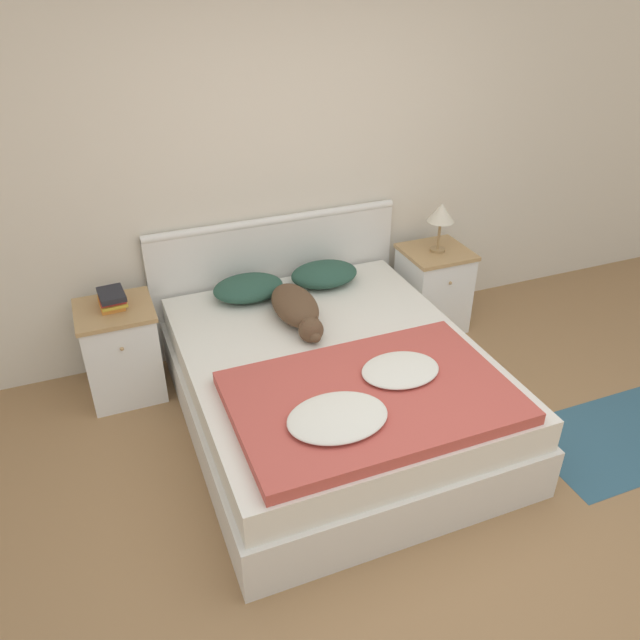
{
  "coord_description": "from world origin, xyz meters",
  "views": [
    {
      "loc": [
        -1.34,
        -1.79,
        2.56
      ],
      "look_at": [
        -0.15,
        1.21,
        0.61
      ],
      "focal_mm": 35.0,
      "sensor_mm": 36.0,
      "label": 1
    }
  ],
  "objects_px": {
    "nightstand_right": "(433,289)",
    "pillow_right": "(324,274)",
    "book_stack": "(112,299)",
    "nightstand_left": "(122,351)",
    "dog": "(297,308)",
    "pillow_left": "(248,288)",
    "bed": "(333,387)",
    "table_lamp": "(441,215)"
  },
  "relations": [
    {
      "from": "pillow_right",
      "to": "dog",
      "type": "xyz_separation_m",
      "value": [
        -0.35,
        -0.4,
        0.02
      ]
    },
    {
      "from": "pillow_right",
      "to": "dog",
      "type": "relative_size",
      "value": 0.67
    },
    {
      "from": "nightstand_right",
      "to": "pillow_left",
      "type": "relative_size",
      "value": 1.34
    },
    {
      "from": "dog",
      "to": "table_lamp",
      "type": "relative_size",
      "value": 1.97
    },
    {
      "from": "nightstand_right",
      "to": "pillow_right",
      "type": "relative_size",
      "value": 1.34
    },
    {
      "from": "nightstand_right",
      "to": "pillow_right",
      "type": "height_order",
      "value": "pillow_right"
    },
    {
      "from": "bed",
      "to": "nightstand_right",
      "type": "bearing_deg",
      "value": 33.92
    },
    {
      "from": "nightstand_right",
      "to": "table_lamp",
      "type": "distance_m",
      "value": 0.6
    },
    {
      "from": "pillow_right",
      "to": "nightstand_left",
      "type": "bearing_deg",
      "value": -178.22
    },
    {
      "from": "pillow_right",
      "to": "dog",
      "type": "height_order",
      "value": "dog"
    },
    {
      "from": "dog",
      "to": "book_stack",
      "type": "height_order",
      "value": "book_stack"
    },
    {
      "from": "nightstand_right",
      "to": "table_lamp",
      "type": "xyz_separation_m",
      "value": [
        -0.0,
        -0.01,
        0.6
      ]
    },
    {
      "from": "nightstand_right",
      "to": "book_stack",
      "type": "height_order",
      "value": "book_stack"
    },
    {
      "from": "nightstand_right",
      "to": "book_stack",
      "type": "distance_m",
      "value": 2.32
    },
    {
      "from": "bed",
      "to": "nightstand_left",
      "type": "bearing_deg",
      "value": 146.08
    },
    {
      "from": "nightstand_left",
      "to": "table_lamp",
      "type": "height_order",
      "value": "table_lamp"
    },
    {
      "from": "bed",
      "to": "table_lamp",
      "type": "bearing_deg",
      "value": 33.58
    },
    {
      "from": "nightstand_left",
      "to": "dog",
      "type": "xyz_separation_m",
      "value": [
        1.07,
        -0.36,
        0.28
      ]
    },
    {
      "from": "pillow_left",
      "to": "book_stack",
      "type": "height_order",
      "value": "book_stack"
    },
    {
      "from": "bed",
      "to": "dog",
      "type": "bearing_deg",
      "value": 100.29
    },
    {
      "from": "table_lamp",
      "to": "bed",
      "type": "bearing_deg",
      "value": -146.42
    },
    {
      "from": "dog",
      "to": "pillow_left",
      "type": "bearing_deg",
      "value": 116.37
    },
    {
      "from": "table_lamp",
      "to": "pillow_right",
      "type": "bearing_deg",
      "value": 176.46
    },
    {
      "from": "nightstand_right",
      "to": "pillow_left",
      "type": "xyz_separation_m",
      "value": [
        -1.42,
        0.04,
        0.27
      ]
    },
    {
      "from": "nightstand_left",
      "to": "nightstand_right",
      "type": "xyz_separation_m",
      "value": [
        2.29,
        0.0,
        0.0
      ]
    },
    {
      "from": "bed",
      "to": "dog",
      "type": "xyz_separation_m",
      "value": [
        -0.07,
        0.41,
        0.35
      ]
    },
    {
      "from": "nightstand_left",
      "to": "pillow_right",
      "type": "bearing_deg",
      "value": 1.78
    },
    {
      "from": "nightstand_right",
      "to": "book_stack",
      "type": "relative_size",
      "value": 2.86
    },
    {
      "from": "book_stack",
      "to": "bed",
      "type": "bearing_deg",
      "value": -34.82
    },
    {
      "from": "nightstand_right",
      "to": "pillow_right",
      "type": "xyz_separation_m",
      "value": [
        -0.87,
        0.04,
        0.27
      ]
    },
    {
      "from": "bed",
      "to": "dog",
      "type": "height_order",
      "value": "dog"
    },
    {
      "from": "pillow_left",
      "to": "book_stack",
      "type": "distance_m",
      "value": 0.88
    },
    {
      "from": "nightstand_left",
      "to": "dog",
      "type": "distance_m",
      "value": 1.16
    },
    {
      "from": "nightstand_right",
      "to": "table_lamp",
      "type": "relative_size",
      "value": 1.76
    },
    {
      "from": "nightstand_left",
      "to": "pillow_left",
      "type": "relative_size",
      "value": 1.34
    },
    {
      "from": "nightstand_right",
      "to": "pillow_left",
      "type": "bearing_deg",
      "value": 178.22
    },
    {
      "from": "pillow_left",
      "to": "dog",
      "type": "bearing_deg",
      "value": -63.63
    },
    {
      "from": "pillow_left",
      "to": "dog",
      "type": "distance_m",
      "value": 0.45
    },
    {
      "from": "pillow_left",
      "to": "pillow_right",
      "type": "xyz_separation_m",
      "value": [
        0.55,
        0.0,
        0.0
      ]
    },
    {
      "from": "nightstand_left",
      "to": "dog",
      "type": "relative_size",
      "value": 0.89
    },
    {
      "from": "bed",
      "to": "pillow_right",
      "type": "relative_size",
      "value": 4.36
    },
    {
      "from": "dog",
      "to": "nightstand_right",
      "type": "bearing_deg",
      "value": 16.37
    }
  ]
}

